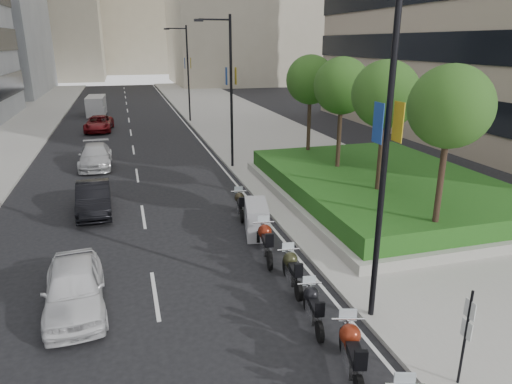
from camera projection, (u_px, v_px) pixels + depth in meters
name	position (u px, v px, depth m)	size (l,w,h in m)	color
ground	(231.00, 370.00, 10.93)	(160.00, 160.00, 0.00)	black
sidewalk_right	(253.00, 130.00, 40.66)	(10.00, 100.00, 0.15)	#9E9B93
lane_edge	(194.00, 134.00, 39.28)	(0.12, 100.00, 0.01)	silver
lane_centre	(131.00, 137.00, 37.91)	(0.12, 100.00, 0.01)	silver
planter	(382.00, 194.00, 22.59)	(10.00, 14.00, 0.40)	#A09E95
hedge	(383.00, 182.00, 22.41)	(9.40, 13.40, 0.80)	#175117
tree_0	(450.00, 107.00, 15.14)	(2.80, 2.80, 6.30)	#332319
tree_1	(386.00, 95.00, 18.79)	(2.80, 2.80, 6.30)	#332319
tree_2	(342.00, 86.00, 22.44)	(2.80, 2.80, 6.30)	#332319
tree_3	(310.00, 80.00, 26.09)	(2.80, 2.80, 6.30)	#332319
lamp_post_0	(381.00, 144.00, 11.36)	(2.34, 0.45, 9.00)	black
lamp_post_1	(229.00, 85.00, 26.87)	(2.34, 0.45, 9.00)	black
lamp_post_2	(186.00, 69.00, 43.30)	(2.34, 0.45, 9.00)	black
parking_sign	(466.00, 333.00, 9.92)	(0.06, 0.32, 2.50)	black
motorcycle_1	(351.00, 352.00, 10.59)	(0.94, 2.34, 1.19)	black
motorcycle_2	(313.00, 307.00, 12.57)	(0.69, 2.06, 1.03)	black
motorcycle_3	(292.00, 270.00, 14.50)	(0.74, 2.21, 1.10)	black
motorcycle_4	(266.00, 241.00, 16.46)	(0.80, 2.39, 1.19)	black
motorcycle_5	(256.00, 219.00, 18.53)	(1.28, 2.26, 1.29)	black
motorcycle_6	(240.00, 204.00, 20.49)	(0.70, 2.10, 1.05)	black
car_a	(74.00, 288.00, 13.22)	(1.68, 4.16, 1.42)	silver
car_b	(94.00, 198.00, 20.88)	(1.47, 4.21, 1.39)	black
car_c	(95.00, 156.00, 28.65)	(1.92, 4.73, 1.37)	#B1B1B3
car_d	(99.00, 124.00, 40.20)	(2.21, 4.79, 1.33)	maroon
delivery_van	(96.00, 106.00, 48.99)	(1.99, 4.80, 1.98)	#B7B7B9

